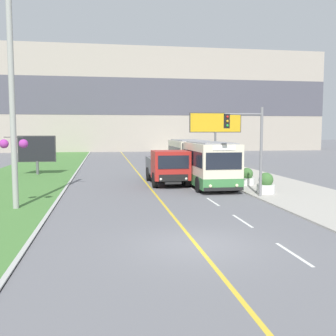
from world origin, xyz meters
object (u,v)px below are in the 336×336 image
Objects in this scene: dump_truck at (168,167)px; planter_round_second at (247,177)px; billboard_large at (215,124)px; utility_pole_near at (12,98)px; billboard_small at (37,150)px; traffic_light_mast at (250,140)px; planter_round_third at (229,172)px; planter_round_near at (266,184)px; city_bus at (198,161)px.

dump_truck is 5.53m from planter_round_second.
billboard_large is (8.26, 16.86, 3.34)m from dump_truck.
billboard_large is 18.81m from planter_round_second.
billboard_small is at bearing 95.42° from utility_pole_near.
planter_round_second is at bearing 70.59° from traffic_light_mast.
planter_round_third is at bearing 90.77° from planter_round_second.
billboard_small is (-13.94, 14.49, -1.11)m from traffic_light_mast.
billboard_small is 2.87× the size of planter_round_third.
billboard_large is 5.12× the size of planter_round_second.
traffic_light_mast reaches higher than dump_truck.
planter_round_near is 1.06× the size of planter_round_third.
billboard_large is at bearing 80.84° from planter_round_second.
billboard_large is at bearing 63.90° from dump_truck.
planter_round_third is (14.05, 9.69, -4.79)m from utility_pole_near.
billboard_large is at bearing 78.28° from planter_round_third.
dump_truck is 5.25× the size of planter_round_near.
utility_pole_near reaches higher than billboard_large.
utility_pole_near reaches higher than planter_round_third.
billboard_large is at bearing 24.25° from billboard_small.
billboard_small is at bearing 133.91° from traffic_light_mast.
planter_round_near is at bearing -91.35° from planter_round_third.
dump_truck is 12.07m from utility_pole_near.
dump_truck reaches higher than planter_round_third.
traffic_light_mast is (12.45, 1.22, -2.08)m from utility_pole_near.
billboard_large is 5.13× the size of planter_round_third.
traffic_light_mast is at bearing -46.09° from billboard_small.
planter_round_second is at bearing 22.72° from utility_pole_near.
traffic_light_mast is at bearing -100.69° from planter_round_third.
city_bus is 1.12× the size of utility_pole_near.
planter_round_second is at bearing -32.15° from billboard_small.
planter_round_near is at bearing 32.18° from traffic_light_mast.
utility_pole_near reaches higher than planter_round_near.
planter_round_second is (1.65, 4.68, -2.71)m from traffic_light_mast.
traffic_light_mast is at bearing 5.60° from utility_pole_near.
city_bus is 2.51× the size of traffic_light_mast.
planter_round_second is at bearing -99.16° from billboard_large.
dump_truck is 5.55× the size of planter_round_second.
billboard_small is (-12.79, 7.03, 0.63)m from city_bus.
billboard_large is 4.84× the size of planter_round_near.
planter_round_near is (15.37, -13.59, -1.57)m from billboard_small.
billboard_large is at bearing 69.55° from city_bus.
dump_truck is (-2.53, -1.49, -0.31)m from city_bus.
billboard_large is (4.58, 22.83, 1.28)m from traffic_light_mast.
city_bus is 16.68m from billboard_large.
utility_pole_near is (-11.30, -8.68, 3.82)m from city_bus.
utility_pole_near is at bearing -171.33° from planter_round_near.
city_bus is 3.78× the size of billboard_small.
billboard_large reaches higher than planter_round_third.
traffic_light_mast reaches higher than planter_round_third.
traffic_light_mast is at bearing -147.82° from planter_round_near.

